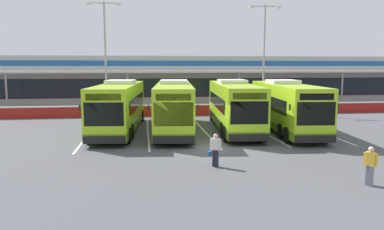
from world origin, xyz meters
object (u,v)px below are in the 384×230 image
object	(u,v)px
coach_bus_right_centre	(285,107)
lamp_post_west	(105,51)
coach_bus_left_centre	(174,107)
pedestrian_with_handbag	(215,149)
lamp_post_centre	(264,52)
coach_bus_leftmost	(120,107)
coach_bus_centre	(234,106)
pedestrian_in_dark_coat	(370,165)

from	to	relation	value
coach_bus_right_centre	lamp_post_west	world-z (taller)	lamp_post_west
coach_bus_left_centre	pedestrian_with_handbag	world-z (taller)	coach_bus_left_centre
pedestrian_with_handbag	lamp_post_centre	xyz separation A→B (m)	(9.02, 20.02, 5.43)
coach_bus_leftmost	coach_bus_right_centre	xyz separation A→B (m)	(12.35, -1.36, 0.00)
coach_bus_leftmost	coach_bus_right_centre	world-z (taller)	same
coach_bus_left_centre	coach_bus_right_centre	distance (m)	8.38
coach_bus_leftmost	coach_bus_right_centre	distance (m)	12.42
coach_bus_right_centre	lamp_post_west	xyz separation A→B (m)	(-14.19, 10.91, 4.50)
coach_bus_left_centre	lamp_post_centre	size ratio (longest dim) A/B	1.12
lamp_post_west	lamp_post_centre	world-z (taller)	same
coach_bus_leftmost	lamp_post_centre	world-z (taller)	lamp_post_centre
coach_bus_right_centre	pedestrian_with_handbag	bearing A→B (deg)	-127.86
coach_bus_left_centre	coach_bus_centre	world-z (taller)	same
coach_bus_centre	pedestrian_with_handbag	world-z (taller)	coach_bus_centre
coach_bus_right_centre	lamp_post_west	bearing A→B (deg)	142.46
coach_bus_centre	lamp_post_west	xyz separation A→B (m)	(-10.43, 9.97, 4.50)
coach_bus_right_centre	coach_bus_centre	bearing A→B (deg)	166.02
coach_bus_left_centre	pedestrian_with_handbag	bearing A→B (deg)	-83.57
pedestrian_with_handbag	coach_bus_centre	bearing A→B (deg)	71.41
coach_bus_leftmost	pedestrian_in_dark_coat	size ratio (longest dim) A/B	7.61
pedestrian_with_handbag	pedestrian_in_dark_coat	world-z (taller)	same
coach_bus_centre	pedestrian_with_handbag	distance (m)	10.79
coach_bus_centre	pedestrian_with_handbag	xyz separation A→B (m)	(-3.43, -10.19, -0.93)
lamp_post_centre	coach_bus_right_centre	bearing A→B (deg)	-99.68
lamp_post_west	coach_bus_leftmost	bearing A→B (deg)	-79.08
coach_bus_centre	pedestrian_in_dark_coat	distance (m)	14.00
coach_bus_leftmost	pedestrian_with_handbag	distance (m)	11.83
coach_bus_centre	lamp_post_centre	size ratio (longest dim) A/B	1.12
coach_bus_leftmost	coach_bus_left_centre	distance (m)	4.05
coach_bus_centre	pedestrian_in_dark_coat	size ratio (longest dim) A/B	7.61
coach_bus_leftmost	lamp_post_west	distance (m)	10.72
coach_bus_left_centre	coach_bus_right_centre	xyz separation A→B (m)	(8.33, -0.87, 0.00)
pedestrian_in_dark_coat	pedestrian_with_handbag	bearing A→B (deg)	147.60
coach_bus_right_centre	coach_bus_left_centre	bearing A→B (deg)	174.02
coach_bus_centre	coach_bus_right_centre	bearing A→B (deg)	-13.98
coach_bus_right_centre	lamp_post_centre	size ratio (longest dim) A/B	1.12
coach_bus_centre	pedestrian_with_handbag	bearing A→B (deg)	-108.59
lamp_post_centre	lamp_post_west	bearing A→B (deg)	179.50
pedestrian_with_handbag	coach_bus_leftmost	bearing A→B (deg)	115.95
pedestrian_in_dark_coat	lamp_post_centre	bearing A→B (deg)	81.94
pedestrian_with_handbag	lamp_post_centre	world-z (taller)	lamp_post_centre
coach_bus_right_centre	pedestrian_with_handbag	size ratio (longest dim) A/B	7.61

